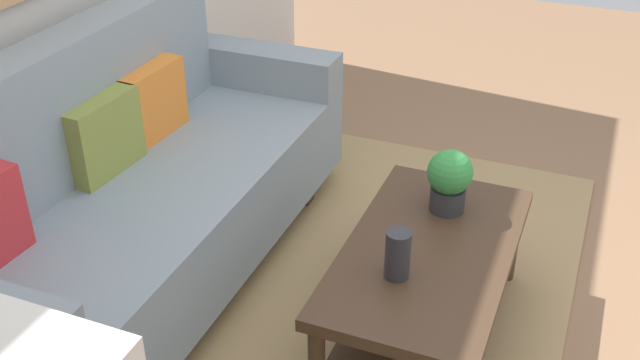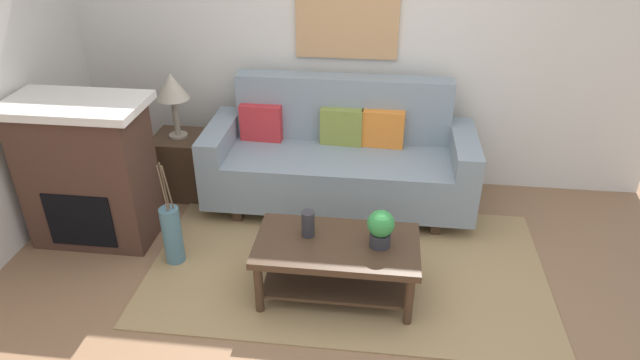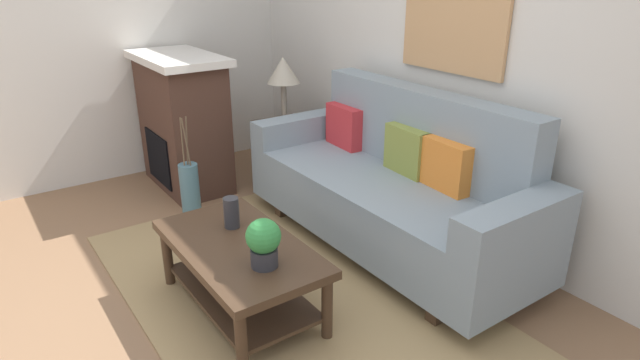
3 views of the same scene
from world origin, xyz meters
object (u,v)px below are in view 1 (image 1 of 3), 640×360
potted_plant_tabletop (449,179)px  coffee_table (427,273)px  throw_pillow_olive (103,136)px  couch (137,194)px  tabletop_vase (398,254)px  throw_pillow_orange (151,102)px

potted_plant_tabletop → coffee_table: bearing=-179.2°
throw_pillow_olive → coffee_table: bearing=-86.1°
couch → potted_plant_tabletop: 1.28m
tabletop_vase → potted_plant_tabletop: bearing=-6.9°
couch → throw_pillow_orange: (0.35, 0.13, 0.25)m
couch → coffee_table: size_ratio=2.04×
couch → potted_plant_tabletop: couch is taller
throw_pillow_orange → tabletop_vase: throw_pillow_orange is taller
couch → potted_plant_tabletop: size_ratio=8.56×
coffee_table → couch: bearing=94.3°
throw_pillow_olive → potted_plant_tabletop: 1.39m
throw_pillow_orange → potted_plant_tabletop: bearing=-89.0°
tabletop_vase → potted_plant_tabletop: size_ratio=0.70×
couch → throw_pillow_olive: size_ratio=6.23×
throw_pillow_olive → potted_plant_tabletop: size_ratio=1.37×
coffee_table → tabletop_vase: 0.30m
throw_pillow_olive → tabletop_vase: 1.29m
potted_plant_tabletop → tabletop_vase: bearing=173.1°
throw_pillow_olive → coffee_table: (0.09, -1.34, -0.37)m
throw_pillow_orange → coffee_table: bearing=-101.0°
potted_plant_tabletop → throw_pillow_olive: bearing=105.6°
couch → coffee_table: 1.22m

